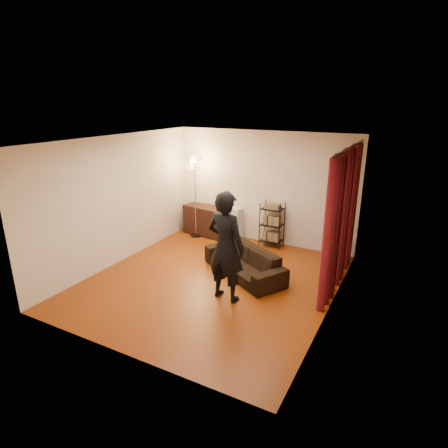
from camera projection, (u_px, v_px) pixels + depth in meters
The scene contains 14 objects.
floor at pixel (212, 281), 7.31m from camera, with size 5.00×5.00×0.00m, color #83350D.
ceiling at pixel (211, 140), 6.45m from camera, with size 5.00×5.00×0.00m, color white.
wall_back at pixel (263, 188), 8.98m from camera, with size 5.00×5.00×0.00m, color beige.
wall_front at pixel (115, 265), 4.79m from camera, with size 5.00×5.00×0.00m, color beige.
wall_left at pixel (119, 200), 7.88m from camera, with size 5.00×5.00×0.00m, color beige.
wall_right at pixel (336, 235), 5.88m from camera, with size 5.00×5.00×0.00m, color beige.
curtain_rod at pixel (351, 147), 6.48m from camera, with size 0.04×0.04×2.65m, color black.
curtain at pixel (342, 219), 6.90m from camera, with size 0.22×2.65×2.55m, color maroon, non-canonical shape.
sofa at pixel (244, 262), 7.50m from camera, with size 1.91×0.75×0.56m, color black.
person at pixel (226, 247), 6.38m from camera, with size 0.72×0.47×1.96m, color black.
media_cabinet at pixel (208, 221), 9.67m from camera, with size 1.30×0.49×0.76m, color black.
storage_boxes at pixel (236, 223), 9.40m from camera, with size 0.33×0.26×0.81m, color beige, non-canonical shape.
wire_shelf at pixel (272, 225), 8.87m from camera, with size 0.49×0.35×1.09m, color black, non-canonical shape.
floor_lamp at pixel (195, 197), 9.40m from camera, with size 0.37×0.37×2.08m, color silver, non-canonical shape.
Camera 1 is at (3.29, -5.71, 3.37)m, focal length 30.00 mm.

